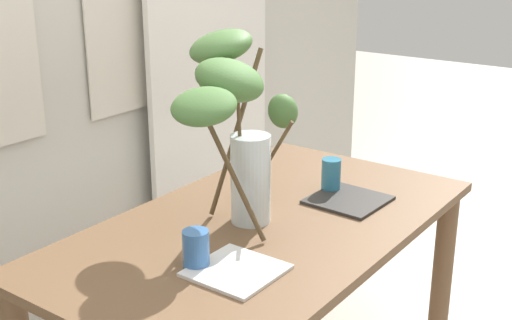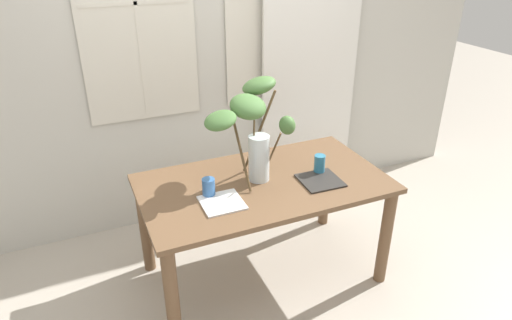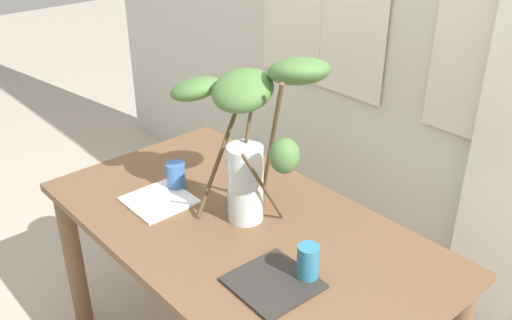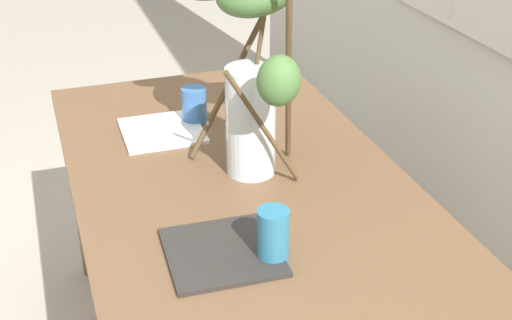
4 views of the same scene
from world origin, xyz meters
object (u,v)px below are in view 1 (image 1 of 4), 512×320
Objects in this scene: plate_square_left at (236,271)px; vase_with_branches at (235,113)px; drinking_glass_blue_right at (331,175)px; drinking_glass_blue_left at (196,249)px; dining_table at (263,255)px; plate_square_right at (348,200)px.

vase_with_branches is at bearing 37.59° from plate_square_left.
drinking_glass_blue_right is at bearing 8.14° from plate_square_left.
drinking_glass_blue_left is 0.48× the size of plate_square_left.
vase_with_branches is 0.52m from plate_square_left.
dining_table is 0.42m from drinking_glass_blue_right.
drinking_glass_blue_left reaches higher than plate_square_right.
plate_square_right is at bearing -0.04° from plate_square_left.
drinking_glass_blue_left is (-0.33, -0.11, -0.31)m from vase_with_branches.
drinking_glass_blue_right is at bearing -5.83° from dining_table.
vase_with_branches is at bearing 18.62° from drinking_glass_blue_left.
vase_with_branches is 5.58× the size of drinking_glass_blue_left.
drinking_glass_blue_right reaches higher than plate_square_right.
plate_square_left is (-0.29, -0.22, -0.36)m from vase_with_branches.
drinking_glass_blue_left is 0.45× the size of plate_square_right.
drinking_glass_blue_left is at bearing 170.79° from plate_square_right.
dining_table is 0.38m from plate_square_left.
vase_with_branches reaches higher than drinking_glass_blue_right.
plate_square_left reaches higher than dining_table.
vase_with_branches is at bearing 163.37° from drinking_glass_blue_right.
plate_square_left is (-0.33, -0.14, 0.13)m from dining_table.
plate_square_right is at bearing -9.21° from drinking_glass_blue_left.
dining_table is 6.51× the size of plate_square_left.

